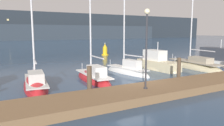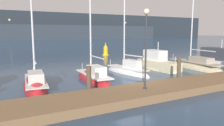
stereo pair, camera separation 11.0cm
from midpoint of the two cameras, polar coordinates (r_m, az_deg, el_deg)
The scene contains 13 objects.
ground_plane at distance 15.25m, azimuth 5.55°, elevation -5.86°, with size 400.00×400.00×0.00m, color navy.
dock at distance 13.32m, azimuth 11.41°, elevation -7.04°, with size 41.89×2.80×0.45m, color brown.
mooring_pile_2 at distance 12.75m, azimuth -5.80°, elevation -4.66°, with size 0.28×0.28×1.72m, color #4C3D2D.
mooring_pile_3 at distance 16.72m, azimuth 17.23°, elevation -1.78°, with size 0.28×0.28×1.81m, color #4C3D2D.
sailboat_berth_4 at distance 15.41m, azimuth -19.12°, elevation -5.75°, with size 2.13×5.92×8.42m.
sailboat_berth_5 at distance 16.82m, azimuth -4.69°, elevation -4.06°, with size 1.71×5.65×8.57m.
sailboat_berth_6 at distance 19.60m, azimuth 4.26°, elevation -2.27°, with size 2.04×5.55×7.04m.
motorboat_berth_7 at distance 22.09m, azimuth 12.01°, elevation -0.73°, with size 2.06×5.22×3.27m.
sailboat_berth_8 at distance 23.76m, azimuth 20.85°, elevation -1.04°, with size 2.43×7.49×10.12m.
motorboat_berth_9 at distance 26.81m, azimuth 26.59°, elevation 0.07°, with size 2.16×7.24×3.44m.
channel_buoy at distance 34.88m, azimuth -1.57°, elevation 3.25°, with size 1.07×1.07×1.96m.
dock_lamppost at distance 12.34m, azimuth 9.14°, elevation 6.81°, with size 0.32×0.32×4.49m.
hillside_backdrop at distance 115.58m, azimuth -24.32°, elevation 8.62°, with size 240.00×23.00×13.40m.
Camera 2 is at (-8.23, -12.30, 3.66)m, focal length 35.00 mm.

